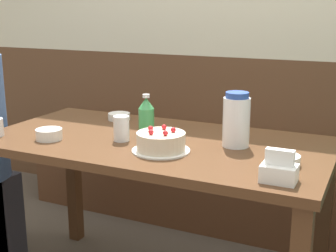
{
  "coord_description": "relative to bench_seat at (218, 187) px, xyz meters",
  "views": [
    {
      "loc": [
        0.83,
        -1.65,
        1.27
      ],
      "look_at": [
        0.04,
        0.05,
        0.79
      ],
      "focal_mm": 50.0,
      "sensor_mm": 36.0,
      "label": 1
    }
  ],
  "objects": [
    {
      "name": "water_pitcher",
      "position": [
        0.33,
        -0.78,
        0.61
      ],
      "size": [
        0.1,
        0.1,
        0.21
      ],
      "color": "white",
      "rests_on": "dining_table"
    },
    {
      "name": "bowl_soup_white",
      "position": [
        -0.39,
        -1.01,
        0.53
      ],
      "size": [
        0.11,
        0.11,
        0.04
      ],
      "color": "white",
      "rests_on": "dining_table"
    },
    {
      "name": "napkin_holder",
      "position": [
        0.56,
        -1.09,
        0.54
      ],
      "size": [
        0.11,
        0.08,
        0.11
      ],
      "color": "white",
      "rests_on": "dining_table"
    },
    {
      "name": "bench_seat",
      "position": [
        0.0,
        0.0,
        0.0
      ],
      "size": [
        2.4,
        0.38,
        0.47
      ],
      "color": "#56331E",
      "rests_on": "ground_plane"
    },
    {
      "name": "soju_bottle",
      "position": [
        -0.05,
        -0.8,
        0.59
      ],
      "size": [
        0.07,
        0.07,
        0.18
      ],
      "color": "#388E4C",
      "rests_on": "dining_table"
    },
    {
      "name": "bowl_rice_small",
      "position": [
        0.54,
        -0.93,
        0.52
      ],
      "size": [
        0.12,
        0.12,
        0.04
      ],
      "color": "white",
      "rests_on": "dining_table"
    },
    {
      "name": "glass_water_tall",
      "position": [
        -0.11,
        -0.9,
        0.56
      ],
      "size": [
        0.06,
        0.06,
        0.1
      ],
      "color": "silver",
      "rests_on": "dining_table"
    },
    {
      "name": "dining_table",
      "position": [
        0.0,
        -0.83,
        0.41
      ],
      "size": [
        1.41,
        0.73,
        0.74
      ],
      "color": "#4C2D19",
      "rests_on": "ground_plane"
    },
    {
      "name": "birthday_cake",
      "position": [
        0.09,
        -0.96,
        0.54
      ],
      "size": [
        0.22,
        0.22,
        0.09
      ],
      "color": "white",
      "rests_on": "dining_table"
    },
    {
      "name": "bowl_side_dish",
      "position": [
        -0.31,
        -0.59,
        0.52
      ],
      "size": [
        0.11,
        0.11,
        0.03
      ],
      "color": "white",
      "rests_on": "dining_table"
    },
    {
      "name": "back_wall",
      "position": [
        0.0,
        0.22,
        1.02
      ],
      "size": [
        4.8,
        0.04,
        2.5
      ],
      "color": "brown",
      "rests_on": "ground_plane"
    }
  ]
}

